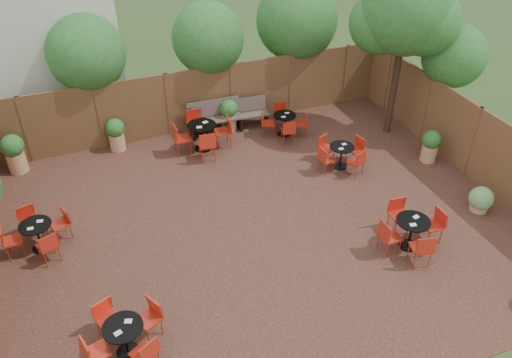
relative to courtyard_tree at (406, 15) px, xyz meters
name	(u,v)px	position (x,y,z in m)	size (l,w,h in m)	color
ground	(263,224)	(-5.27, -2.71, -3.64)	(80.00, 80.00, 0.00)	#354F23
courtyard_paving	(263,224)	(-5.27, -2.71, -3.63)	(12.00, 10.00, 0.02)	#341A15
fence_back	(201,100)	(-5.27, 2.29, -2.64)	(12.00, 0.08, 2.00)	#50371D
fence_right	(473,141)	(0.73, -2.71, -2.64)	(0.08, 10.00, 2.00)	#50371D
overhang_foliage	(144,84)	(-7.20, 0.32, -0.94)	(15.35, 10.52, 2.69)	#22611F
courtyard_tree	(406,15)	(0.00, 0.00, 0.00)	(2.71, 2.61, 5.04)	black
park_bench_left	(244,113)	(-4.02, 1.91, -3.15)	(1.50, 0.59, 0.91)	brown
park_bench_right	(215,117)	(-4.96, 1.92, -3.09)	(1.66, 0.57, 1.02)	brown
bistro_tables	(239,189)	(-5.50, -1.72, -3.19)	(9.37, 7.88, 0.94)	black
planters	(175,137)	(-6.41, 1.15, -3.06)	(11.38, 4.37, 1.12)	tan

